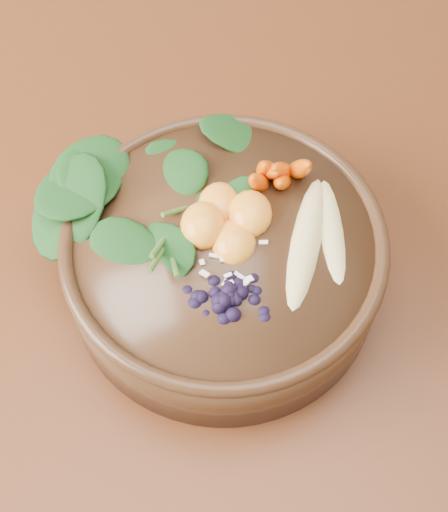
% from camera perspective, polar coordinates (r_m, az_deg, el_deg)
% --- Properties ---
extents(ground, '(4.00, 4.00, 0.00)m').
position_cam_1_polar(ground, '(1.39, 3.64, -17.92)').
color(ground, '#381E0F').
rests_on(ground, ground).
extents(dining_table, '(1.60, 0.90, 0.75)m').
position_cam_1_polar(dining_table, '(0.77, 6.31, -6.52)').
color(dining_table, '#331C0C').
rests_on(dining_table, ground).
extents(stoneware_bowl, '(0.30, 0.30, 0.08)m').
position_cam_1_polar(stoneware_bowl, '(0.66, 0.00, -0.45)').
color(stoneware_bowl, '#412715').
rests_on(stoneware_bowl, dining_table).
extents(kale_heap, '(0.20, 0.18, 0.04)m').
position_cam_1_polar(kale_heap, '(0.64, -3.98, 6.97)').
color(kale_heap, '#184618').
rests_on(kale_heap, stoneware_bowl).
extents(carrot_cluster, '(0.06, 0.06, 0.08)m').
position_cam_1_polar(carrot_cluster, '(0.64, 4.79, 9.15)').
color(carrot_cluster, '#E45A00').
rests_on(carrot_cluster, stoneware_bowl).
extents(banana_halves, '(0.07, 0.16, 0.03)m').
position_cam_1_polar(banana_halves, '(0.62, 7.74, 2.30)').
color(banana_halves, '#E0CC84').
rests_on(banana_halves, stoneware_bowl).
extents(mandarin_cluster, '(0.09, 0.10, 0.03)m').
position_cam_1_polar(mandarin_cluster, '(0.62, 0.20, 3.57)').
color(mandarin_cluster, orange).
rests_on(mandarin_cluster, stoneware_bowl).
extents(blueberry_pile, '(0.14, 0.11, 0.04)m').
position_cam_1_polar(blueberry_pile, '(0.58, 0.23, -2.57)').
color(blueberry_pile, black).
rests_on(blueberry_pile, stoneware_bowl).
extents(coconut_flakes, '(0.09, 0.07, 0.01)m').
position_cam_1_polar(coconut_flakes, '(0.61, 0.17, 0.00)').
color(coconut_flakes, white).
rests_on(coconut_flakes, stoneware_bowl).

